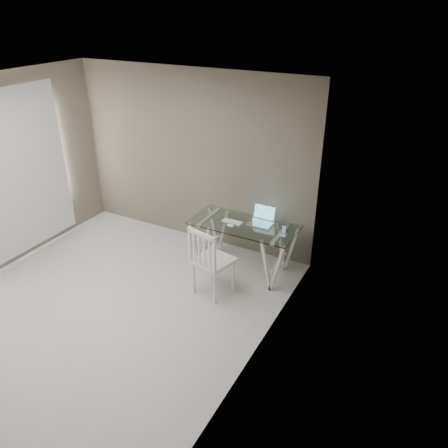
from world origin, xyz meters
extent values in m
plane|color=#B8B5B0|center=(0.00, 0.00, 0.00)|extent=(4.50, 4.50, 0.00)
cube|color=white|center=(0.00, 0.00, 2.70)|extent=(4.00, 4.50, 0.02)
cube|color=#63594E|center=(0.00, 2.25, 1.35)|extent=(4.00, 0.02, 2.70)
cube|color=#63594E|center=(2.00, 0.00, 1.35)|extent=(0.02, 4.50, 2.70)
cube|color=white|center=(-1.94, 0.60, 1.30)|extent=(0.01, 1.80, 2.40)
cube|color=silver|center=(1.15, 1.69, 0.74)|extent=(1.50, 0.70, 0.01)
cube|color=silver|center=(0.60, 1.69, 0.36)|extent=(0.24, 0.62, 0.72)
cube|color=silver|center=(1.70, 1.69, 0.36)|extent=(0.24, 0.62, 0.72)
cube|color=white|center=(1.04, 1.02, 0.49)|extent=(0.55, 0.55, 0.04)
cylinder|color=white|center=(0.82, 0.88, 0.23)|extent=(0.04, 0.04, 0.47)
cylinder|color=white|center=(1.18, 0.80, 0.23)|extent=(0.04, 0.04, 0.47)
cylinder|color=white|center=(0.90, 1.24, 0.23)|extent=(0.04, 0.04, 0.47)
cylinder|color=white|center=(1.26, 1.16, 0.23)|extent=(0.04, 0.04, 0.47)
cube|color=white|center=(1.00, 0.81, 0.75)|extent=(0.45, 0.13, 0.51)
cube|color=#BCBDC1|center=(1.36, 1.80, 0.75)|extent=(0.34, 0.23, 0.01)
cube|color=#19D899|center=(1.36, 1.95, 0.87)|extent=(0.34, 0.07, 0.22)
cube|color=silver|center=(0.98, 1.68, 0.75)|extent=(0.30, 0.13, 0.01)
ellipsoid|color=white|center=(1.02, 1.55, 0.76)|extent=(0.10, 0.06, 0.03)
cube|color=white|center=(1.76, 1.65, 0.75)|extent=(0.08, 0.08, 0.02)
cube|color=black|center=(1.76, 1.66, 0.83)|extent=(0.06, 0.03, 0.13)
camera|label=1|loc=(3.43, -3.20, 3.54)|focal=35.00mm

